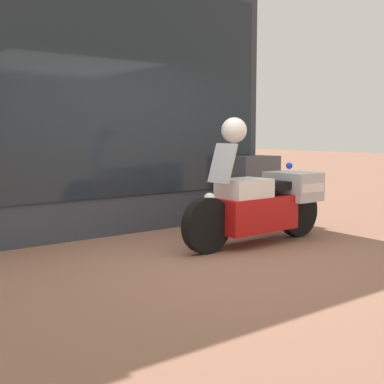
% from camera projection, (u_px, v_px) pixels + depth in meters
% --- Properties ---
extents(ground_plane, '(60.00, 60.00, 0.00)m').
position_uv_depth(ground_plane, '(199.00, 259.00, 6.09)').
color(ground_plane, '#8E604C').
extents(shop_building, '(5.41, 0.55, 3.96)m').
position_uv_depth(shop_building, '(86.00, 91.00, 7.21)').
color(shop_building, '#333842').
rests_on(shop_building, ground).
extents(window_display, '(4.22, 0.30, 1.86)m').
position_uv_depth(window_display, '(127.00, 200.00, 7.80)').
color(window_display, slate).
rests_on(window_display, ground).
extents(paramedic_motorcycle, '(2.36, 0.70, 1.31)m').
position_uv_depth(paramedic_motorcycle, '(264.00, 203.00, 6.94)').
color(paramedic_motorcycle, black).
rests_on(paramedic_motorcycle, ground).
extents(utility_cabinet, '(0.80, 0.43, 1.06)m').
position_uv_depth(utility_cabinet, '(254.00, 188.00, 8.70)').
color(utility_cabinet, '#4C4C51').
rests_on(utility_cabinet, ground).
extents(white_helmet, '(0.31, 0.31, 0.31)m').
position_uv_depth(white_helmet, '(234.00, 130.00, 6.50)').
color(white_helmet, white).
rests_on(white_helmet, paramedic_motorcycle).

